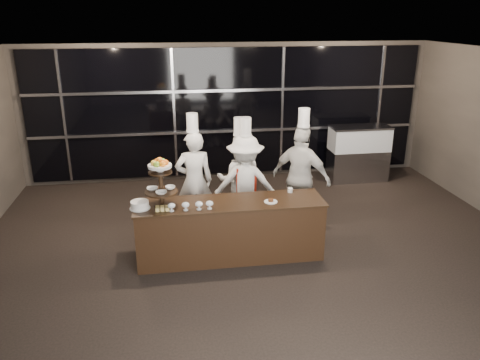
{
  "coord_description": "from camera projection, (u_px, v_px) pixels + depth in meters",
  "views": [
    {
      "loc": [
        -1.31,
        -5.22,
        3.58
      ],
      "look_at": [
        -0.28,
        1.5,
        1.15
      ],
      "focal_mm": 35.0,
      "sensor_mm": 36.0,
      "label": 1
    }
  ],
  "objects": [
    {
      "name": "chef_d",
      "position": [
        301.0,
        177.0,
        8.03
      ],
      "size": [
        1.1,
        1.03,
        2.12
      ],
      "color": "silver",
      "rests_on": "ground"
    },
    {
      "name": "buffet_counter",
      "position": [
        230.0,
        229.0,
        7.14
      ],
      "size": [
        2.84,
        0.74,
        0.92
      ],
      "color": "black",
      "rests_on": "ground"
    },
    {
      "name": "chef_b",
      "position": [
        239.0,
        179.0,
        8.19
      ],
      "size": [
        0.88,
        0.73,
        1.93
      ],
      "color": "silver",
      "rests_on": "ground"
    },
    {
      "name": "window_wall",
      "position": [
        229.0,
        113.0,
        10.34
      ],
      "size": [
        8.6,
        0.1,
        2.8
      ],
      "color": "black",
      "rests_on": "ground"
    },
    {
      "name": "chef_c",
      "position": [
        245.0,
        183.0,
        7.97
      ],
      "size": [
        1.17,
        0.78,
        1.98
      ],
      "color": "white",
      "rests_on": "ground"
    },
    {
      "name": "chef_a",
      "position": [
        194.0,
        180.0,
        7.96
      ],
      "size": [
        0.66,
        0.46,
        2.05
      ],
      "color": "white",
      "rests_on": "ground"
    },
    {
      "name": "display_case",
      "position": [
        359.0,
        151.0,
        10.42
      ],
      "size": [
        1.31,
        0.57,
        1.24
      ],
      "color": "#A5A5AA",
      "rests_on": "ground"
    },
    {
      "name": "layer_cake",
      "position": [
        140.0,
        205.0,
        6.73
      ],
      "size": [
        0.3,
        0.3,
        0.11
      ],
      "color": "white",
      "rests_on": "buffet_counter"
    },
    {
      "name": "display_stand",
      "position": [
        161.0,
        179.0,
        6.7
      ],
      "size": [
        0.48,
        0.48,
        0.74
      ],
      "color": "black",
      "rests_on": "buffet_counter"
    },
    {
      "name": "chef_cup",
      "position": [
        290.0,
        190.0,
        7.35
      ],
      "size": [
        0.08,
        0.08,
        0.07
      ],
      "primitive_type": "cylinder",
      "color": "white",
      "rests_on": "buffet_counter"
    },
    {
      "name": "compotes",
      "position": [
        191.0,
        205.0,
        6.67
      ],
      "size": [
        0.65,
        0.11,
        0.12
      ],
      "color": "silver",
      "rests_on": "buffet_counter"
    },
    {
      "name": "pastry_squares",
      "position": [
        162.0,
        208.0,
        6.68
      ],
      "size": [
        0.2,
        0.13,
        0.05
      ],
      "color": "#D5BC68",
      "rests_on": "buffet_counter"
    },
    {
      "name": "small_plate",
      "position": [
        271.0,
        201.0,
        6.97
      ],
      "size": [
        0.2,
        0.2,
        0.05
      ],
      "color": "white",
      "rests_on": "buffet_counter"
    },
    {
      "name": "room",
      "position": [
        281.0,
        193.0,
        5.74
      ],
      "size": [
        10.0,
        10.0,
        10.0
      ],
      "color": "black",
      "rests_on": "ground"
    }
  ]
}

